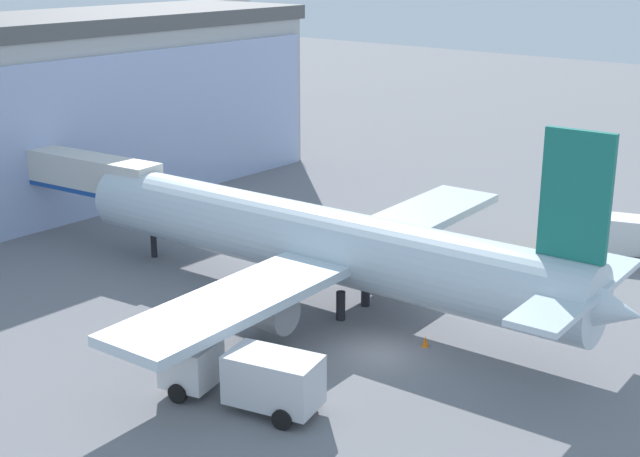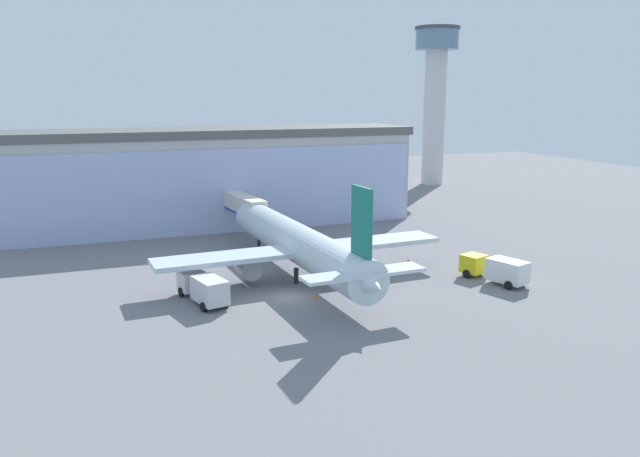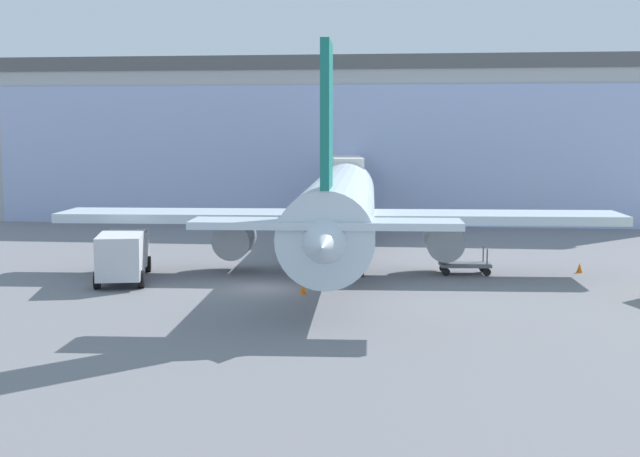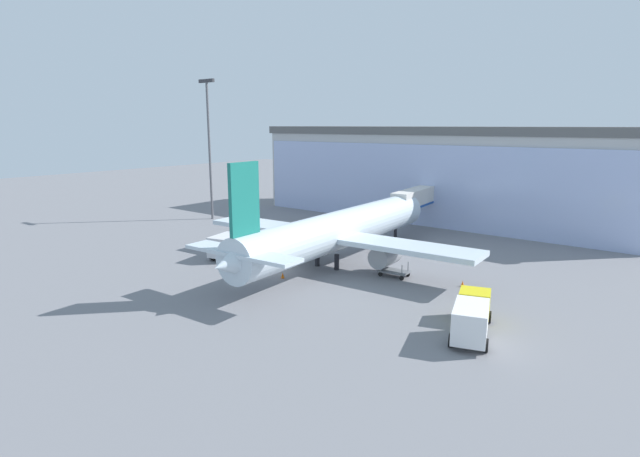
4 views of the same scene
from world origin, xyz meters
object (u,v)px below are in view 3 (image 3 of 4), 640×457
at_px(airplane, 339,209).
at_px(catering_truck, 123,253).
at_px(jet_bridge, 347,173).
at_px(safety_cone_wingtip, 580,268).
at_px(safety_cone_nose, 303,288).
at_px(baggage_cart, 465,265).

bearing_deg(airplane, catering_truck, 109.85).
relative_size(jet_bridge, safety_cone_wingtip, 24.07).
bearing_deg(catering_truck, safety_cone_nose, -119.00).
bearing_deg(baggage_cart, jet_bridge, -72.49).
bearing_deg(safety_cone_wingtip, catering_truck, -167.23).
relative_size(catering_truck, safety_cone_nose, 13.84).
height_order(jet_bridge, airplane, airplane).
height_order(baggage_cart, safety_cone_nose, baggage_cart).
bearing_deg(catering_truck, airplane, -80.60).
relative_size(jet_bridge, catering_truck, 1.74).
xyz_separation_m(airplane, safety_cone_nose, (-1.04, -7.48, -3.28)).
distance_m(jet_bridge, safety_cone_nose, 28.02).
bearing_deg(airplane, safety_cone_nose, 168.74).
bearing_deg(baggage_cart, airplane, -7.76).
xyz_separation_m(airplane, catering_truck, (-11.09, -4.75, -2.09)).
relative_size(jet_bridge, safety_cone_nose, 24.07).
height_order(jet_bridge, safety_cone_wingtip, jet_bridge).
bearing_deg(jet_bridge, baggage_cart, -164.13).
bearing_deg(jet_bridge, catering_truck, 152.22).
xyz_separation_m(baggage_cart, safety_cone_nose, (-8.14, -7.11, -0.23)).
distance_m(catering_truck, baggage_cart, 18.74).
bearing_deg(baggage_cart, safety_cone_nose, 36.35).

